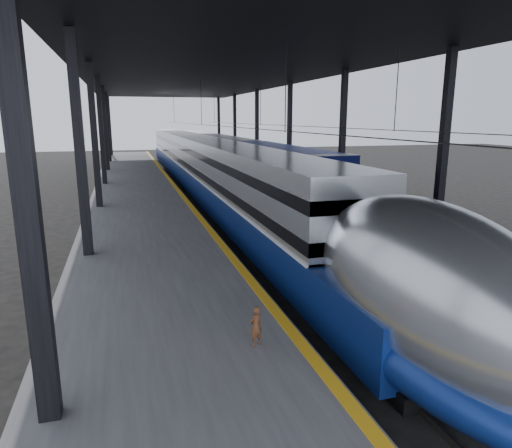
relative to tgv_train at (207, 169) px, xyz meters
name	(u,v)px	position (x,y,z in m)	size (l,w,h in m)	color
ground	(276,314)	(-2.00, -23.21, -2.08)	(160.00, 160.00, 0.00)	black
platform	(138,199)	(-5.50, -3.21, -1.58)	(6.00, 80.00, 1.00)	#4C4C4F
yellow_strip	(178,190)	(-2.70, -3.21, -1.07)	(0.30, 80.00, 0.01)	gold
rails	(248,199)	(2.50, -3.21, -2.00)	(6.52, 80.00, 0.16)	slate
canopy	(211,72)	(-0.10, -3.21, 7.04)	(18.00, 75.00, 9.47)	black
tgv_train	(207,169)	(0.00, 0.00, 0.00)	(3.10, 65.20, 4.44)	#B9BCC1
second_train	(228,155)	(5.00, 14.49, -0.05)	(2.90, 56.05, 4.00)	navy
child	(256,326)	(-3.72, -26.81, -0.60)	(0.34, 0.23, 0.94)	#522F1B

